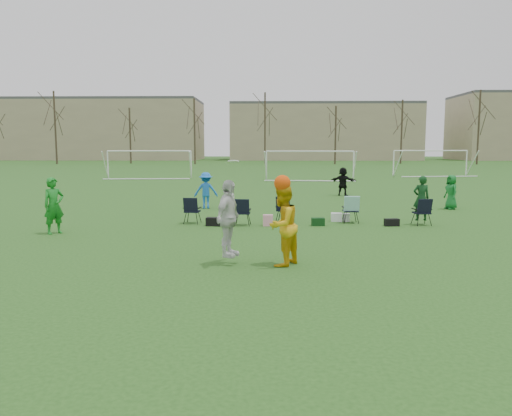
{
  "coord_description": "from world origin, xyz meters",
  "views": [
    {
      "loc": [
        0.49,
        -10.08,
        2.83
      ],
      "look_at": [
        0.19,
        2.6,
        1.25
      ],
      "focal_mm": 35.0,
      "sensor_mm": 36.0,
      "label": 1
    }
  ],
  "objects_px": {
    "fielder_green_near": "(54,206)",
    "goal_right": "(431,156)",
    "fielder_black": "(343,181)",
    "goal_left": "(149,156)",
    "fielder_blue": "(206,190)",
    "center_contest": "(261,222)",
    "goal_mid": "(310,157)",
    "fielder_green_far": "(451,192)"
  },
  "relations": [
    {
      "from": "fielder_green_far",
      "to": "goal_right",
      "type": "height_order",
      "value": "goal_right"
    },
    {
      "from": "fielder_green_far",
      "to": "fielder_black",
      "type": "relative_size",
      "value": 0.95
    },
    {
      "from": "fielder_black",
      "to": "fielder_blue",
      "type": "bearing_deg",
      "value": 65.4
    },
    {
      "from": "fielder_green_near",
      "to": "goal_right",
      "type": "relative_size",
      "value": 0.25
    },
    {
      "from": "fielder_green_near",
      "to": "center_contest",
      "type": "xyz_separation_m",
      "value": [
        6.76,
        -4.16,
        0.14
      ]
    },
    {
      "from": "fielder_blue",
      "to": "goal_mid",
      "type": "distance_m",
      "value": 20.54
    },
    {
      "from": "goal_left",
      "to": "goal_mid",
      "type": "height_order",
      "value": "same"
    },
    {
      "from": "center_contest",
      "to": "goal_mid",
      "type": "bearing_deg",
      "value": 83.11
    },
    {
      "from": "center_contest",
      "to": "goal_mid",
      "type": "xyz_separation_m",
      "value": [
        3.67,
        30.41,
        0.87
      ]
    },
    {
      "from": "fielder_black",
      "to": "goal_mid",
      "type": "bearing_deg",
      "value": -61.74
    },
    {
      "from": "fielder_blue",
      "to": "fielder_green_far",
      "type": "relative_size",
      "value": 1.06
    },
    {
      "from": "goal_mid",
      "to": "fielder_green_far",
      "type": "bearing_deg",
      "value": -72.34
    },
    {
      "from": "goal_left",
      "to": "goal_right",
      "type": "bearing_deg",
      "value": 3.75
    },
    {
      "from": "fielder_blue",
      "to": "goal_right",
      "type": "distance_m",
      "value": 31.44
    },
    {
      "from": "fielder_blue",
      "to": "goal_mid",
      "type": "bearing_deg",
      "value": -113.8
    },
    {
      "from": "center_contest",
      "to": "fielder_green_near",
      "type": "bearing_deg",
      "value": 148.39
    },
    {
      "from": "fielder_black",
      "to": "goal_right",
      "type": "bearing_deg",
      "value": -95.18
    },
    {
      "from": "fielder_green_near",
      "to": "fielder_black",
      "type": "relative_size",
      "value": 1.12
    },
    {
      "from": "fielder_black",
      "to": "goal_right",
      "type": "distance_m",
      "value": 22.42
    },
    {
      "from": "fielder_blue",
      "to": "goal_right",
      "type": "relative_size",
      "value": 0.22
    },
    {
      "from": "fielder_black",
      "to": "center_contest",
      "type": "bearing_deg",
      "value": 100.06
    },
    {
      "from": "fielder_green_near",
      "to": "goal_mid",
      "type": "bearing_deg",
      "value": 20.84
    },
    {
      "from": "fielder_black",
      "to": "fielder_green_far",
      "type": "bearing_deg",
      "value": 147.51
    },
    {
      "from": "fielder_green_far",
      "to": "goal_mid",
      "type": "relative_size",
      "value": 0.21
    },
    {
      "from": "fielder_green_near",
      "to": "goal_right",
      "type": "xyz_separation_m",
      "value": [
        22.43,
        32.25,
        1.01
      ]
    },
    {
      "from": "fielder_green_near",
      "to": "goal_left",
      "type": "height_order",
      "value": "goal_left"
    },
    {
      "from": "fielder_green_far",
      "to": "fielder_black",
      "type": "bearing_deg",
      "value": -161.94
    },
    {
      "from": "goal_mid",
      "to": "goal_right",
      "type": "height_order",
      "value": "same"
    },
    {
      "from": "fielder_blue",
      "to": "goal_mid",
      "type": "relative_size",
      "value": 0.22
    },
    {
      "from": "center_contest",
      "to": "goal_left",
      "type": "distance_m",
      "value": 34.02
    },
    {
      "from": "fielder_green_near",
      "to": "fielder_black",
      "type": "distance_m",
      "value": 17.08
    },
    {
      "from": "fielder_green_near",
      "to": "goal_right",
      "type": "bearing_deg",
      "value": 7.69
    },
    {
      "from": "fielder_green_near",
      "to": "goal_left",
      "type": "bearing_deg",
      "value": 49.72
    },
    {
      "from": "fielder_black",
      "to": "center_contest",
      "type": "height_order",
      "value": "center_contest"
    },
    {
      "from": "center_contest",
      "to": "goal_left",
      "type": "bearing_deg",
      "value": 107.67
    },
    {
      "from": "goal_left",
      "to": "goal_mid",
      "type": "bearing_deg",
      "value": -13.13
    },
    {
      "from": "center_contest",
      "to": "goal_left",
      "type": "height_order",
      "value": "center_contest"
    },
    {
      "from": "fielder_green_near",
      "to": "fielder_blue",
      "type": "height_order",
      "value": "fielder_green_near"
    },
    {
      "from": "center_contest",
      "to": "goal_right",
      "type": "relative_size",
      "value": 0.34
    },
    {
      "from": "fielder_black",
      "to": "goal_left",
      "type": "distance_m",
      "value": 21.39
    },
    {
      "from": "fielder_green_near",
      "to": "goal_right",
      "type": "height_order",
      "value": "goal_right"
    },
    {
      "from": "fielder_green_far",
      "to": "goal_left",
      "type": "distance_m",
      "value": 28.57
    }
  ]
}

